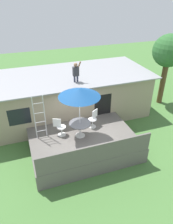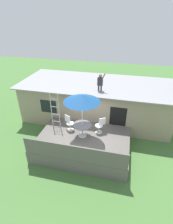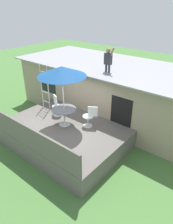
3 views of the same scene
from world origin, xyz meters
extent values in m
plane|color=#477538|center=(0.00, 0.00, 0.00)|extent=(40.00, 40.00, 0.00)
cube|color=gray|center=(0.00, 3.60, 1.31)|extent=(10.00, 4.00, 2.62)
cube|color=#99999E|center=(0.00, 3.60, 2.65)|extent=(10.50, 4.50, 0.06)
cube|color=black|center=(-2.78, 1.61, 1.55)|extent=(1.10, 0.03, 0.90)
cube|color=black|center=(1.74, 1.61, 1.05)|extent=(1.00, 0.03, 2.00)
cube|color=#605B56|center=(0.00, 0.00, 0.40)|extent=(5.10, 3.83, 0.80)
cube|color=#605B56|center=(0.00, -1.86, 1.25)|extent=(5.00, 0.08, 0.90)
cylinder|color=silver|center=(-0.10, 0.08, 0.82)|extent=(0.48, 0.48, 0.03)
cylinder|color=silver|center=(-0.10, 0.08, 1.17)|extent=(0.07, 0.07, 0.71)
cylinder|color=#4C4C51|center=(-0.10, 0.08, 1.53)|extent=(1.04, 1.04, 0.03)
cylinder|color=silver|center=(-0.10, 0.08, 2.00)|extent=(0.04, 0.04, 2.40)
cone|color=#194C8C|center=(-0.10, 0.08, 3.15)|extent=(1.90, 1.90, 0.38)
cylinder|color=silver|center=(-2.12, 0.63, 1.90)|extent=(0.04, 0.04, 2.20)
cylinder|color=silver|center=(-1.64, 0.63, 1.90)|extent=(0.04, 0.04, 2.20)
cylinder|color=silver|center=(-1.88, 0.63, 1.15)|extent=(0.48, 0.03, 0.03)
cylinder|color=silver|center=(-1.88, 0.63, 1.65)|extent=(0.48, 0.03, 0.03)
cylinder|color=silver|center=(-1.88, 0.63, 2.15)|extent=(0.48, 0.03, 0.03)
cylinder|color=silver|center=(-1.88, 0.63, 2.65)|extent=(0.48, 0.03, 0.03)
cylinder|color=#33384C|center=(0.36, 2.39, 2.85)|extent=(0.10, 0.10, 0.34)
cylinder|color=#33384C|center=(0.52, 2.39, 2.85)|extent=(0.10, 0.10, 0.34)
cube|color=#333338|center=(0.44, 2.39, 3.27)|extent=(0.32, 0.20, 0.50)
sphere|color=#997051|center=(0.44, 2.39, 3.63)|extent=(0.20, 0.20, 0.20)
cylinder|color=#997051|center=(0.62, 2.39, 3.57)|extent=(0.26, 0.08, 0.44)
cylinder|color=silver|center=(-0.93, 0.46, 0.81)|extent=(0.40, 0.40, 0.02)
cylinder|color=silver|center=(-0.93, 0.46, 1.03)|extent=(0.06, 0.06, 0.44)
cylinder|color=silver|center=(-0.93, 0.46, 1.26)|extent=(0.44, 0.44, 0.04)
cube|color=silver|center=(-1.11, 0.54, 1.50)|extent=(0.38, 0.20, 0.44)
cylinder|color=silver|center=(0.75, 0.62, 0.81)|extent=(0.40, 0.40, 0.02)
cylinder|color=silver|center=(0.75, 0.62, 1.03)|extent=(0.06, 0.06, 0.44)
cylinder|color=silver|center=(0.75, 0.62, 1.26)|extent=(0.44, 0.44, 0.04)
cube|color=silver|center=(0.92, 0.72, 1.50)|extent=(0.36, 0.25, 0.44)
camera|label=1|loc=(-2.58, -7.99, 7.17)|focal=34.11mm
camera|label=2|loc=(1.98, -7.55, 6.93)|focal=27.85mm
camera|label=3|loc=(5.52, -5.29, 5.50)|focal=33.60mm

